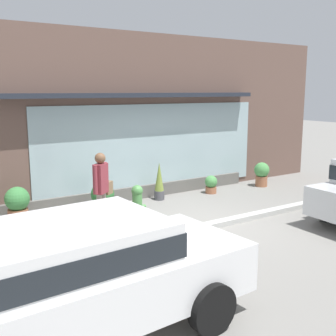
{
  "coord_description": "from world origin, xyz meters",
  "views": [
    {
      "loc": [
        -5.64,
        -7.2,
        3.02
      ],
      "look_at": [
        -0.13,
        1.2,
        1.17
      ],
      "focal_mm": 45.02,
      "sensor_mm": 36.0,
      "label": 1
    }
  ],
  "objects_px": {
    "parked_car_white": "(73,274)",
    "potted_plant_low_front": "(211,184)",
    "fire_hydrant": "(137,206)",
    "potted_plant_window_left": "(103,197)",
    "potted_plant_window_center": "(262,173)",
    "pedestrian_with_handbag": "(101,185)",
    "potted_plant_window_right": "(159,182)",
    "potted_plant_doorstep": "(17,204)"
  },
  "relations": [
    {
      "from": "potted_plant_window_center",
      "to": "pedestrian_with_handbag",
      "type": "bearing_deg",
      "value": -168.75
    },
    {
      "from": "potted_plant_window_left",
      "to": "potted_plant_window_center",
      "type": "bearing_deg",
      "value": 0.03
    },
    {
      "from": "potted_plant_window_right",
      "to": "potted_plant_window_center",
      "type": "bearing_deg",
      "value": -5.72
    },
    {
      "from": "parked_car_white",
      "to": "potted_plant_doorstep",
      "type": "height_order",
      "value": "parked_car_white"
    },
    {
      "from": "pedestrian_with_handbag",
      "to": "potted_plant_window_right",
      "type": "xyz_separation_m",
      "value": [
        2.45,
        1.57,
        -0.51
      ]
    },
    {
      "from": "potted_plant_window_left",
      "to": "pedestrian_with_handbag",
      "type": "bearing_deg",
      "value": -114.98
    },
    {
      "from": "potted_plant_window_left",
      "to": "potted_plant_window_right",
      "type": "bearing_deg",
      "value": 10.99
    },
    {
      "from": "parked_car_white",
      "to": "potted_plant_low_front",
      "type": "bearing_deg",
      "value": 35.87
    },
    {
      "from": "potted_plant_doorstep",
      "to": "potted_plant_window_center",
      "type": "bearing_deg",
      "value": -1.88
    },
    {
      "from": "fire_hydrant",
      "to": "parked_car_white",
      "type": "xyz_separation_m",
      "value": [
        -2.77,
        -3.42,
        0.38
      ]
    },
    {
      "from": "fire_hydrant",
      "to": "parked_car_white",
      "type": "bearing_deg",
      "value": -129.08
    },
    {
      "from": "parked_car_white",
      "to": "pedestrian_with_handbag",
      "type": "bearing_deg",
      "value": 57.81
    },
    {
      "from": "fire_hydrant",
      "to": "pedestrian_with_handbag",
      "type": "height_order",
      "value": "pedestrian_with_handbag"
    },
    {
      "from": "parked_car_white",
      "to": "potted_plant_window_center",
      "type": "relative_size",
      "value": 5.81
    },
    {
      "from": "parked_car_white",
      "to": "potted_plant_doorstep",
      "type": "bearing_deg",
      "value": 80.41
    },
    {
      "from": "pedestrian_with_handbag",
      "to": "potted_plant_window_right",
      "type": "bearing_deg",
      "value": -4.43
    },
    {
      "from": "potted_plant_window_center",
      "to": "fire_hydrant",
      "type": "bearing_deg",
      "value": -165.3
    },
    {
      "from": "potted_plant_window_left",
      "to": "potted_plant_doorstep",
      "type": "distance_m",
      "value": 2.01
    },
    {
      "from": "fire_hydrant",
      "to": "potted_plant_low_front",
      "type": "bearing_deg",
      "value": 24.71
    },
    {
      "from": "potted_plant_window_left",
      "to": "potted_plant_doorstep",
      "type": "height_order",
      "value": "potted_plant_doorstep"
    },
    {
      "from": "potted_plant_doorstep",
      "to": "potted_plant_window_right",
      "type": "distance_m",
      "value": 3.88
    },
    {
      "from": "fire_hydrant",
      "to": "potted_plant_doorstep",
      "type": "distance_m",
      "value": 2.74
    },
    {
      "from": "pedestrian_with_handbag",
      "to": "potted_plant_window_left",
      "type": "bearing_deg",
      "value": 27.91
    },
    {
      "from": "potted_plant_doorstep",
      "to": "potted_plant_window_right",
      "type": "xyz_separation_m",
      "value": [
        3.88,
        0.12,
        0.03
      ]
    },
    {
      "from": "fire_hydrant",
      "to": "potted_plant_window_right",
      "type": "distance_m",
      "value": 2.43
    },
    {
      "from": "potted_plant_low_front",
      "to": "potted_plant_doorstep",
      "type": "xyz_separation_m",
      "value": [
        -5.57,
        0.09,
        0.2
      ]
    },
    {
      "from": "potted_plant_doorstep",
      "to": "pedestrian_with_handbag",
      "type": "bearing_deg",
      "value": -45.5
    },
    {
      "from": "fire_hydrant",
      "to": "parked_car_white",
      "type": "relative_size",
      "value": 0.21
    },
    {
      "from": "pedestrian_with_handbag",
      "to": "parked_car_white",
      "type": "distance_m",
      "value": 4.12
    },
    {
      "from": "potted_plant_window_center",
      "to": "potted_plant_low_front",
      "type": "bearing_deg",
      "value": 175.3
    },
    {
      "from": "potted_plant_window_center",
      "to": "potted_plant_window_right",
      "type": "distance_m",
      "value": 3.64
    },
    {
      "from": "parked_car_white",
      "to": "potted_plant_low_front",
      "type": "distance_m",
      "value": 7.92
    },
    {
      "from": "parked_car_white",
      "to": "potted_plant_low_front",
      "type": "height_order",
      "value": "parked_car_white"
    },
    {
      "from": "fire_hydrant",
      "to": "potted_plant_window_left",
      "type": "distance_m",
      "value": 1.4
    },
    {
      "from": "fire_hydrant",
      "to": "potted_plant_window_center",
      "type": "relative_size",
      "value": 1.24
    },
    {
      "from": "fire_hydrant",
      "to": "potted_plant_window_center",
      "type": "height_order",
      "value": "fire_hydrant"
    },
    {
      "from": "potted_plant_window_left",
      "to": "potted_plant_window_right",
      "type": "height_order",
      "value": "potted_plant_window_right"
    },
    {
      "from": "pedestrian_with_handbag",
      "to": "parked_car_white",
      "type": "bearing_deg",
      "value": -156.22
    },
    {
      "from": "potted_plant_low_front",
      "to": "fire_hydrant",
      "type": "bearing_deg",
      "value": -155.29
    },
    {
      "from": "potted_plant_window_center",
      "to": "potted_plant_window_right",
      "type": "xyz_separation_m",
      "value": [
        -3.63,
        0.36,
        0.09
      ]
    },
    {
      "from": "fire_hydrant",
      "to": "pedestrian_with_handbag",
      "type": "bearing_deg",
      "value": 166.64
    },
    {
      "from": "potted_plant_low_front",
      "to": "pedestrian_with_handbag",
      "type": "bearing_deg",
      "value": -161.73
    }
  ]
}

